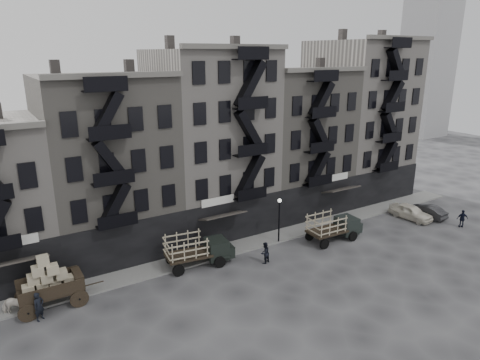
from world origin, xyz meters
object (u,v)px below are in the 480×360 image
car_east (411,212)px  car_far (427,211)px  wagon (47,279)px  policeman (462,219)px  horse (16,305)px  stake_truck_west (198,248)px  pedestrian_west (39,307)px  stake_truck_east (334,225)px  pedestrian_mid (265,253)px

car_east → car_far: (1.91, -0.56, -0.10)m
car_east → car_far: 1.99m
wagon → policeman: wagon is taller
wagon → car_east: bearing=-3.9°
horse → stake_truck_west: 13.32m
pedestrian_west → policeman: bearing=-39.0°
stake_truck_east → pedestrian_west: bearing=-179.9°
policeman → stake_truck_west: bearing=22.6°
horse → pedestrian_mid: 18.37m
stake_truck_west → pedestrian_west: size_ratio=2.91×
pedestrian_mid → wagon: bearing=-25.1°
wagon → pedestrian_west: size_ratio=2.25×
car_far → policeman: (0.56, -3.55, 0.23)m
car_far → pedestrian_west: bearing=-5.4°
wagon → pedestrian_west: bearing=-121.5°
car_east → policeman: policeman is taller
stake_truck_east → pedestrian_west: size_ratio=2.79×
pedestrian_west → wagon: bearing=27.3°
pedestrian_mid → car_east: bearing=163.9°
wagon → policeman: bearing=-9.9°
stake_truck_east → car_east: bearing=0.5°
car_east → pedestrian_west: size_ratio=2.28×
car_east → stake_truck_west: bearing=169.0°
stake_truck_east → pedestrian_mid: size_ratio=3.02×
horse → stake_truck_west: bearing=-68.0°
wagon → car_far: (36.61, -3.08, -1.47)m
stake_truck_east → car_east: size_ratio=1.22×
car_far → pedestrian_west: 37.47m
stake_truck_east → car_east: stake_truck_east is taller
car_east → car_far: car_east is taller
stake_truck_east → car_far: (12.55, -0.88, -0.89)m
car_far → policeman: bearing=96.2°
wagon → car_far: size_ratio=1.09×
horse → policeman: (39.23, -6.63, 0.11)m
stake_truck_east → car_east: (10.65, -0.31, -0.79)m
policeman → wagon: bearing=26.7°
stake_truck_west → car_far: 25.58m
pedestrian_mid → policeman: (21.04, -4.10, -0.01)m
pedestrian_west → stake_truck_east: bearing=-33.1°
horse → wagon: wagon is taller
pedestrian_mid → horse: bearing=-24.1°
horse → policeman: size_ratio=1.04×
pedestrian_west → policeman: size_ratio=1.10×
wagon → pedestrian_mid: (16.13, -2.53, -1.23)m
stake_truck_west → car_far: size_ratio=1.42×
horse → wagon: (2.06, -0.00, 1.35)m
car_far → wagon: bearing=-7.5°
wagon → stake_truck_west: bearing=0.1°
stake_truck_west → pedestrian_mid: size_ratio=3.15×
horse → policeman: bearing=-77.5°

